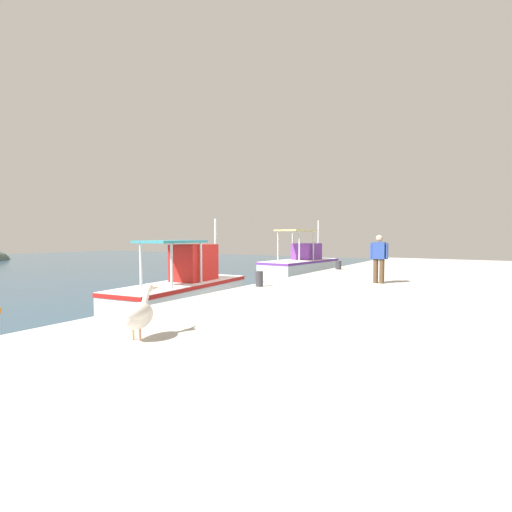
{
  "coord_description": "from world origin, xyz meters",
  "views": [
    {
      "loc": [
        -10.55,
        -6.48,
        2.35
      ],
      "look_at": [
        3.65,
        2.41,
        1.48
      ],
      "focal_mm": 26.17,
      "sensor_mm": 36.0,
      "label": 1
    }
  ],
  "objects_px": {
    "mooring_bollard_second": "(338,265)",
    "fishing_boat_second": "(184,286)",
    "pelican": "(138,313)",
    "fisherman_standing": "(379,257)",
    "mooring_bollard_third": "(379,257)",
    "mooring_bollard_nearest": "(259,279)",
    "fishing_boat_third": "(301,265)"
  },
  "relations": [
    {
      "from": "mooring_bollard_second",
      "to": "fishing_boat_second",
      "type": "bearing_deg",
      "value": 159.19
    },
    {
      "from": "fisherman_standing",
      "to": "fishing_boat_third",
      "type": "bearing_deg",
      "value": 40.7
    },
    {
      "from": "fisherman_standing",
      "to": "mooring_bollard_second",
      "type": "distance_m",
      "value": 5.3
    },
    {
      "from": "fishing_boat_second",
      "to": "pelican",
      "type": "xyz_separation_m",
      "value": [
        -5.75,
        -4.44,
        0.53
      ]
    },
    {
      "from": "fishing_boat_third",
      "to": "pelican",
      "type": "bearing_deg",
      "value": -163.12
    },
    {
      "from": "fishing_boat_second",
      "to": "fisherman_standing",
      "type": "distance_m",
      "value": 6.65
    },
    {
      "from": "fishing_boat_second",
      "to": "mooring_bollard_second",
      "type": "relative_size",
      "value": 14.86
    },
    {
      "from": "fisherman_standing",
      "to": "mooring_bollard_third",
      "type": "relative_size",
      "value": 3.3
    },
    {
      "from": "fishing_boat_second",
      "to": "mooring_bollard_second",
      "type": "xyz_separation_m",
      "value": [
        7.48,
        -2.84,
        0.34
      ]
    },
    {
      "from": "mooring_bollard_third",
      "to": "mooring_bollard_second",
      "type": "bearing_deg",
      "value": 180.0
    },
    {
      "from": "fishing_boat_third",
      "to": "mooring_bollard_second",
      "type": "height_order",
      "value": "fishing_boat_third"
    },
    {
      "from": "fishing_boat_second",
      "to": "mooring_bollard_nearest",
      "type": "xyz_separation_m",
      "value": [
        0.32,
        -2.84,
        0.37
      ]
    },
    {
      "from": "fisherman_standing",
      "to": "mooring_bollard_third",
      "type": "distance_m",
      "value": 12.47
    },
    {
      "from": "pelican",
      "to": "mooring_bollard_nearest",
      "type": "xyz_separation_m",
      "value": [
        6.07,
        1.59,
        -0.16
      ]
    },
    {
      "from": "pelican",
      "to": "fisherman_standing",
      "type": "distance_m",
      "value": 8.99
    },
    {
      "from": "pelican",
      "to": "mooring_bollard_nearest",
      "type": "relative_size",
      "value": 2.02
    },
    {
      "from": "pelican",
      "to": "mooring_bollard_nearest",
      "type": "bearing_deg",
      "value": 14.72
    },
    {
      "from": "fisherman_standing",
      "to": "mooring_bollard_nearest",
      "type": "xyz_separation_m",
      "value": [
        -2.8,
        2.94,
        -0.64
      ]
    },
    {
      "from": "mooring_bollard_nearest",
      "to": "mooring_bollard_second",
      "type": "distance_m",
      "value": 7.16
    },
    {
      "from": "mooring_bollard_nearest",
      "to": "mooring_bollard_third",
      "type": "bearing_deg",
      "value": 0.0
    },
    {
      "from": "fishing_boat_third",
      "to": "mooring_bollard_nearest",
      "type": "relative_size",
      "value": 12.59
    },
    {
      "from": "fishing_boat_third",
      "to": "pelican",
      "type": "xyz_separation_m",
      "value": [
        -16.13,
        -4.89,
        0.5
      ]
    },
    {
      "from": "pelican",
      "to": "fisherman_standing",
      "type": "relative_size",
      "value": 0.6
    },
    {
      "from": "fishing_boat_third",
      "to": "mooring_bollard_nearest",
      "type": "height_order",
      "value": "fishing_boat_third"
    },
    {
      "from": "fishing_boat_third",
      "to": "fisherman_standing",
      "type": "bearing_deg",
      "value": -139.3
    },
    {
      "from": "fishing_boat_third",
      "to": "pelican",
      "type": "height_order",
      "value": "fishing_boat_third"
    },
    {
      "from": "fishing_boat_third",
      "to": "fisherman_standing",
      "type": "height_order",
      "value": "fishing_boat_third"
    },
    {
      "from": "fisherman_standing",
      "to": "mooring_bollard_third",
      "type": "height_order",
      "value": "fisherman_standing"
    },
    {
      "from": "pelican",
      "to": "fisherman_standing",
      "type": "height_order",
      "value": "fisherman_standing"
    },
    {
      "from": "mooring_bollard_nearest",
      "to": "mooring_bollard_third",
      "type": "height_order",
      "value": "mooring_bollard_third"
    },
    {
      "from": "pelican",
      "to": "mooring_bollard_second",
      "type": "height_order",
      "value": "pelican"
    },
    {
      "from": "fishing_boat_third",
      "to": "mooring_bollard_nearest",
      "type": "bearing_deg",
      "value": -161.84
    }
  ]
}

